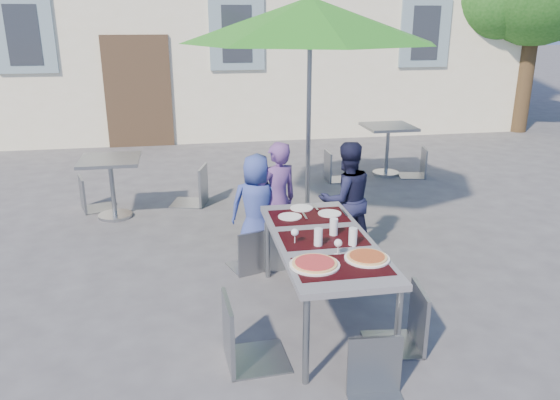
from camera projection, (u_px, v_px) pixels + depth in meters
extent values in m
plane|color=#444446|center=(335.00, 332.00, 4.59)|extent=(90.00, 90.00, 0.00)
cube|color=#443120|center=(138.00, 92.00, 10.87)|extent=(1.30, 0.06, 2.20)
cube|color=gray|center=(23.00, 35.00, 10.18)|extent=(1.10, 0.06, 1.40)
cube|color=#262B33|center=(23.00, 35.00, 10.17)|extent=(0.60, 0.04, 1.10)
cube|color=gray|center=(237.00, 34.00, 10.86)|extent=(1.10, 0.06, 1.40)
cube|color=#262B33|center=(237.00, 34.00, 10.84)|extent=(0.60, 0.04, 1.10)
cube|color=gray|center=(425.00, 33.00, 11.53)|extent=(1.10, 0.06, 1.40)
cube|color=#262B33|center=(425.00, 33.00, 11.51)|extent=(0.60, 0.04, 1.10)
cylinder|color=#43311C|center=(526.00, 70.00, 12.24)|extent=(0.36, 0.36, 2.80)
cube|color=#4E4F54|center=(323.00, 241.00, 4.59)|extent=(0.80, 1.85, 0.05)
cylinder|color=gray|center=(306.00, 341.00, 3.84)|extent=(0.05, 0.05, 0.70)
cylinder|color=gray|center=(397.00, 332.00, 3.96)|extent=(0.05, 0.05, 0.70)
cylinder|color=gray|center=(268.00, 245.00, 5.46)|extent=(0.05, 0.05, 0.70)
cylinder|color=gray|center=(333.00, 241.00, 5.57)|extent=(0.05, 0.05, 0.70)
cube|color=black|center=(342.00, 266.00, 4.06)|extent=(0.70, 0.42, 0.01)
cube|color=black|center=(323.00, 238.00, 4.58)|extent=(0.70, 0.42, 0.01)
cube|color=black|center=(309.00, 216.00, 5.09)|extent=(0.70, 0.42, 0.01)
cylinder|color=white|center=(315.00, 265.00, 4.07)|extent=(0.38, 0.38, 0.01)
cylinder|color=#DDAD63|center=(315.00, 263.00, 4.07)|extent=(0.34, 0.34, 0.01)
cylinder|color=#9E0F0F|center=(315.00, 262.00, 4.06)|extent=(0.30, 0.30, 0.01)
cylinder|color=white|center=(367.00, 258.00, 4.18)|extent=(0.35, 0.35, 0.01)
cylinder|color=#DDAD63|center=(367.00, 257.00, 4.18)|extent=(0.31, 0.31, 0.01)
cylinder|color=maroon|center=(367.00, 256.00, 4.17)|extent=(0.27, 0.27, 0.01)
cylinder|color=silver|center=(318.00, 237.00, 4.41)|extent=(0.07, 0.07, 0.15)
cylinder|color=silver|center=(334.00, 227.00, 4.63)|extent=(0.07, 0.07, 0.15)
cylinder|color=silver|center=(353.00, 237.00, 4.42)|extent=(0.07, 0.07, 0.15)
cylinder|color=silver|center=(295.00, 243.00, 4.48)|extent=(0.06, 0.06, 0.00)
cylinder|color=silver|center=(295.00, 239.00, 4.47)|extent=(0.01, 0.01, 0.08)
sphere|color=silver|center=(295.00, 232.00, 4.45)|extent=(0.06, 0.06, 0.06)
cylinder|color=silver|center=(338.00, 255.00, 4.27)|extent=(0.06, 0.06, 0.00)
cylinder|color=silver|center=(338.00, 250.00, 4.26)|extent=(0.01, 0.01, 0.08)
sphere|color=silver|center=(338.00, 243.00, 4.24)|extent=(0.06, 0.06, 0.06)
cylinder|color=white|center=(290.00, 217.00, 5.06)|extent=(0.22, 0.22, 0.01)
cube|color=#A7AAAE|center=(305.00, 216.00, 5.08)|extent=(0.02, 0.18, 0.00)
cylinder|color=white|center=(330.00, 213.00, 5.14)|extent=(0.22, 0.22, 0.01)
cube|color=#A7AAAE|center=(344.00, 213.00, 5.16)|extent=(0.02, 0.18, 0.00)
cylinder|color=white|center=(301.00, 208.00, 5.28)|extent=(0.22, 0.22, 0.01)
cube|color=#A7AAAE|center=(315.00, 207.00, 5.31)|extent=(0.02, 0.18, 0.00)
imported|color=#354692|center=(257.00, 207.00, 5.84)|extent=(0.63, 0.48, 1.17)
imported|color=#613D7D|center=(277.00, 201.00, 5.86)|extent=(0.55, 0.46, 1.29)
imported|color=#181B36|center=(346.00, 199.00, 5.92)|extent=(0.67, 0.45, 1.28)
cube|color=gray|center=(248.00, 230.00, 5.66)|extent=(0.49, 0.49, 0.03)
cube|color=gray|center=(255.00, 215.00, 5.43)|extent=(0.38, 0.14, 0.46)
cylinder|color=gray|center=(256.00, 241.00, 5.94)|extent=(0.02, 0.02, 0.41)
cylinder|color=gray|center=(227.00, 246.00, 5.79)|extent=(0.02, 0.02, 0.41)
cylinder|color=gray|center=(270.00, 252.00, 5.66)|extent=(0.02, 0.02, 0.41)
cylinder|color=gray|center=(240.00, 258.00, 5.51)|extent=(0.02, 0.02, 0.41)
cube|color=#91989C|center=(279.00, 218.00, 5.77)|extent=(0.54, 0.54, 0.03)
cube|color=#91989C|center=(286.00, 200.00, 5.48)|extent=(0.46, 0.12, 0.55)
cylinder|color=#91989C|center=(289.00, 232.00, 6.09)|extent=(0.02, 0.02, 0.49)
cylinder|color=#91989C|center=(255.00, 236.00, 5.96)|extent=(0.02, 0.02, 0.49)
cylinder|color=#91989C|center=(303.00, 245.00, 5.74)|extent=(0.02, 0.02, 0.49)
cylinder|color=#91989C|center=(267.00, 250.00, 5.60)|extent=(0.02, 0.02, 0.49)
cube|color=gray|center=(333.00, 226.00, 5.76)|extent=(0.42, 0.42, 0.03)
cube|color=gray|center=(338.00, 211.00, 5.51)|extent=(0.40, 0.05, 0.47)
cylinder|color=gray|center=(345.00, 238.00, 6.01)|extent=(0.02, 0.02, 0.41)
cylinder|color=gray|center=(314.00, 239.00, 5.97)|extent=(0.02, 0.02, 0.41)
cylinder|color=gray|center=(352.00, 250.00, 5.69)|extent=(0.02, 0.02, 0.41)
cylinder|color=gray|center=(320.00, 252.00, 5.65)|extent=(0.02, 0.02, 0.41)
cube|color=gray|center=(256.00, 304.00, 4.06)|extent=(0.48, 0.48, 0.03)
cube|color=gray|center=(226.00, 274.00, 3.92)|extent=(0.06, 0.46, 0.54)
cylinder|color=gray|center=(288.00, 344.00, 4.00)|extent=(0.02, 0.02, 0.48)
cylinder|color=gray|center=(276.00, 317.00, 4.36)|extent=(0.02, 0.02, 0.48)
cylinder|color=gray|center=(235.00, 351.00, 3.92)|extent=(0.02, 0.02, 0.48)
cylinder|color=gray|center=(228.00, 323.00, 4.28)|extent=(0.02, 0.02, 0.48)
cube|color=gray|center=(395.00, 295.00, 4.26)|extent=(0.47, 0.47, 0.03)
cube|color=gray|center=(423.00, 265.00, 4.19)|extent=(0.08, 0.42, 0.50)
cylinder|color=gray|center=(366.00, 310.00, 4.49)|extent=(0.02, 0.02, 0.44)
cylinder|color=gray|center=(376.00, 335.00, 4.15)|extent=(0.02, 0.02, 0.44)
cylinder|color=gray|center=(409.00, 309.00, 4.51)|extent=(0.02, 0.02, 0.44)
cylinder|color=gray|center=(423.00, 333.00, 4.17)|extent=(0.02, 0.02, 0.44)
cube|color=gray|center=(383.00, 359.00, 3.54)|extent=(0.41, 0.41, 0.03)
cube|color=gray|center=(378.00, 314.00, 3.64)|extent=(0.38, 0.06, 0.45)
cylinder|color=gray|center=(414.00, 400.00, 3.47)|extent=(0.02, 0.02, 0.40)
cylinder|color=gray|center=(352.00, 372.00, 3.75)|extent=(0.02, 0.02, 0.40)
cylinder|color=gray|center=(398.00, 369.00, 3.78)|extent=(0.02, 0.02, 0.40)
cylinder|color=#A7AAAE|center=(307.00, 221.00, 6.92)|extent=(0.50, 0.50, 0.11)
cylinder|color=gray|center=(309.00, 127.00, 6.53)|extent=(0.06, 0.06, 2.54)
cone|color=#257C1B|center=(310.00, 20.00, 6.15)|extent=(2.97, 2.97, 0.50)
cylinder|color=#A7AAAE|center=(115.00, 215.00, 7.23)|extent=(0.44, 0.44, 0.04)
cylinder|color=gray|center=(113.00, 190.00, 7.12)|extent=(0.06, 0.06, 0.75)
cube|color=gray|center=(110.00, 160.00, 6.99)|extent=(0.75, 0.75, 0.04)
cube|color=gray|center=(96.00, 179.00, 7.41)|extent=(0.50, 0.50, 0.03)
cube|color=gray|center=(79.00, 163.00, 7.25)|extent=(0.14, 0.39, 0.48)
cylinder|color=gray|center=(113.00, 196.00, 7.41)|extent=(0.02, 0.02, 0.42)
cylinder|color=gray|center=(108.00, 189.00, 7.70)|extent=(0.02, 0.02, 0.42)
cylinder|color=gray|center=(86.00, 200.00, 7.26)|extent=(0.02, 0.02, 0.42)
cylinder|color=gray|center=(82.00, 193.00, 7.55)|extent=(0.02, 0.02, 0.42)
cube|color=gray|center=(187.00, 170.00, 7.60)|extent=(0.57, 0.57, 0.03)
cube|color=gray|center=(202.00, 151.00, 7.50)|extent=(0.15, 0.45, 0.55)
cylinder|color=gray|center=(178.00, 183.00, 7.89)|extent=(0.02, 0.02, 0.48)
cylinder|color=gray|center=(171.00, 191.00, 7.52)|extent=(0.02, 0.02, 0.48)
cylinder|color=gray|center=(205.00, 184.00, 7.85)|extent=(0.02, 0.02, 0.48)
cylinder|color=gray|center=(199.00, 192.00, 7.48)|extent=(0.02, 0.02, 0.48)
cylinder|color=#A7AAAE|center=(386.00, 173.00, 9.19)|extent=(0.44, 0.44, 0.04)
cylinder|color=gray|center=(387.00, 152.00, 9.07)|extent=(0.06, 0.06, 0.78)
cube|color=gray|center=(389.00, 127.00, 8.94)|extent=(0.78, 0.78, 0.04)
cube|color=gray|center=(340.00, 154.00, 8.74)|extent=(0.40, 0.40, 0.03)
cube|color=gray|center=(329.00, 140.00, 8.63)|extent=(0.03, 0.40, 0.48)
cylinder|color=gray|center=(353.00, 170.00, 8.68)|extent=(0.02, 0.02, 0.42)
cylinder|color=gray|center=(346.00, 164.00, 9.01)|extent=(0.02, 0.02, 0.42)
cylinder|color=gray|center=(332.00, 171.00, 8.62)|extent=(0.02, 0.02, 0.42)
cylinder|color=gray|center=(326.00, 165.00, 8.95)|extent=(0.02, 0.02, 0.42)
cube|color=gray|center=(413.00, 151.00, 8.96)|extent=(0.48, 0.48, 0.03)
cube|color=gray|center=(426.00, 137.00, 8.87)|extent=(0.12, 0.39, 0.47)
cylinder|color=gray|center=(400.00, 161.00, 9.20)|extent=(0.02, 0.02, 0.42)
cylinder|color=gray|center=(403.00, 167.00, 8.87)|extent=(0.02, 0.02, 0.42)
cylinder|color=gray|center=(420.00, 162.00, 9.18)|extent=(0.02, 0.02, 0.42)
cylinder|color=gray|center=(424.00, 167.00, 8.86)|extent=(0.02, 0.02, 0.42)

